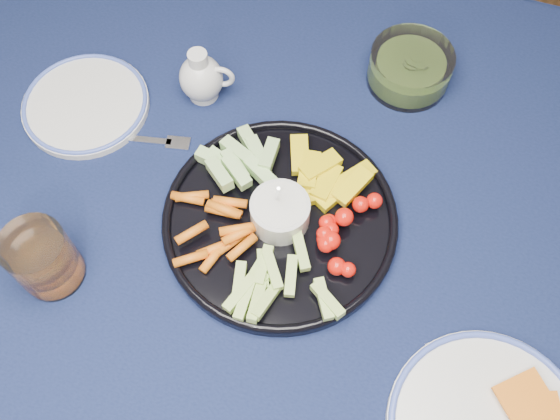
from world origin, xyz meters
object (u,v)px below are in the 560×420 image
(crudite_platter, at_px, (279,217))
(pickle_bowl, at_px, (410,69))
(juice_tumbler, at_px, (45,261))
(creamer_pitcher, at_px, (202,78))
(side_plate_extra, at_px, (86,104))
(dining_table, at_px, (250,227))

(crudite_platter, xyz_separation_m, pickle_bowl, (0.11, 0.31, 0.01))
(crudite_platter, distance_m, juice_tumbler, 0.31)
(creamer_pitcher, distance_m, side_plate_extra, 0.19)
(dining_table, bearing_deg, juice_tumbler, -137.30)
(crudite_platter, bearing_deg, creamer_pitcher, 136.54)
(creamer_pitcher, height_order, side_plate_extra, creamer_pitcher)
(dining_table, height_order, creamer_pitcher, creamer_pitcher)
(pickle_bowl, bearing_deg, dining_table, -119.69)
(crudite_platter, xyz_separation_m, juice_tumbler, (-0.26, -0.17, 0.02))
(side_plate_extra, bearing_deg, creamer_pitcher, 27.02)
(side_plate_extra, bearing_deg, juice_tumbler, -71.52)
(crudite_platter, bearing_deg, juice_tumbler, -146.84)
(juice_tumbler, height_order, side_plate_extra, juice_tumbler)
(crudite_platter, bearing_deg, side_plate_extra, 165.26)
(creamer_pitcher, xyz_separation_m, juice_tumbler, (-0.08, -0.35, 0.00))
(dining_table, height_order, juice_tumbler, juice_tumbler)
(creamer_pitcher, xyz_separation_m, side_plate_extra, (-0.16, -0.08, -0.03))
(creamer_pitcher, xyz_separation_m, pickle_bowl, (0.30, 0.13, -0.01))
(creamer_pitcher, bearing_deg, juice_tumbler, -102.41)
(creamer_pitcher, bearing_deg, pickle_bowl, 24.15)
(pickle_bowl, height_order, juice_tumbler, juice_tumbler)
(creamer_pitcher, distance_m, juice_tumbler, 0.36)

